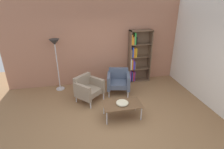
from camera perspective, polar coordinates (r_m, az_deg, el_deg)
The scene contains 9 objects.
ground_plane at distance 4.84m, azimuth 1.07°, elevation -14.43°, with size 8.32×8.32×0.00m, color olive.
brick_back_panel at distance 6.42m, azimuth -3.74°, elevation 9.74°, with size 6.40×0.12×2.90m, color #A87056.
plaster_right_partition at distance 5.90m, azimuth 28.10°, elevation 5.74°, with size 0.12×5.20×2.90m, color silver.
bookshelf_tall at distance 6.67m, azimuth 7.87°, elevation 5.38°, with size 0.80×0.30×1.90m.
coffee_table_low at distance 4.79m, azimuth 3.22°, elevation -9.54°, with size 1.00×0.56×0.40m.
decorative_bowl at distance 4.75m, azimuth 3.24°, elevation -8.86°, with size 0.32×0.32×0.05m.
armchair_near_window at distance 5.54m, azimuth -7.55°, elevation -4.27°, with size 0.95×0.95×0.78m.
armchair_by_bookshelf at distance 5.95m, azimuth 2.05°, elevation -1.98°, with size 0.84×0.80×0.78m.
floor_lamp_torchiere at distance 6.05m, azimuth -17.40°, elevation 7.84°, with size 0.32×0.32×1.74m.
Camera 1 is at (-0.86, -3.72, 2.98)m, focal length 29.11 mm.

